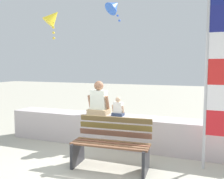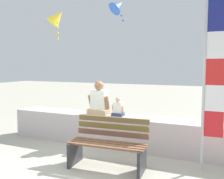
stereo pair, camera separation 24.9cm
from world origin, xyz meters
name	(u,v)px [view 2 (the right image)]	position (x,y,z in m)	size (l,w,h in m)	color
ground_plane	(86,167)	(0.00, 0.00, 0.00)	(40.00, 40.00, 0.00)	#ADA998
seawall_ledge	(116,131)	(0.00, 1.37, 0.35)	(5.35, 0.62, 0.70)	#BEB1B3
park_bench	(108,145)	(0.36, 0.19, 0.40)	(1.44, 0.70, 0.88)	brown
person_adult	(99,101)	(-0.43, 1.38, 1.01)	(0.52, 0.38, 0.79)	tan
person_child	(118,108)	(0.05, 1.38, 0.87)	(0.28, 0.21, 0.44)	#2E3A55
flag_banner	(212,66)	(2.03, 0.73, 1.84)	(0.36, 0.05, 3.30)	#B7B7BC
kite_yellow	(57,18)	(-2.88, 3.18, 3.43)	(0.82, 0.77, 1.10)	yellow
kite_blue	(118,6)	(-1.14, 4.28, 3.89)	(0.76, 0.79, 0.90)	blue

